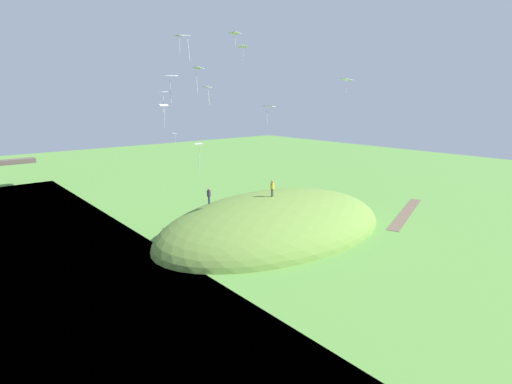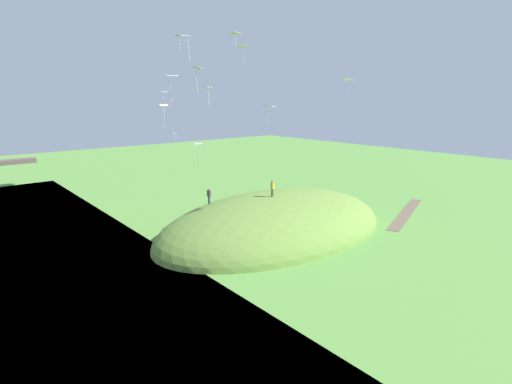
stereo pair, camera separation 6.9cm
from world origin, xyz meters
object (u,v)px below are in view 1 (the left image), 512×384
(kite_4, at_px, (269,107))
(kite_7, at_px, (164,108))
(person_near_shore, at_px, (272,186))
(kite_0, at_px, (178,37))
(kite_10, at_px, (347,80))
(kite_5, at_px, (186,38))
(kite_1, at_px, (171,78))
(person_on_hilltop, at_px, (209,194))
(kite_9, at_px, (207,88))
(kite_11, at_px, (173,134))
(kite_8, at_px, (235,34))
(kite_6, at_px, (162,93))
(kite_3, at_px, (199,147))
(kite_12, at_px, (243,47))
(kite_2, at_px, (198,70))

(kite_4, distance_m, kite_7, 8.81)
(person_near_shore, xyz_separation_m, kite_0, (-5.43, 7.80, 14.38))
(kite_10, bearing_deg, kite_5, 143.42)
(kite_1, bearing_deg, kite_4, -37.48)
(person_on_hilltop, relative_size, kite_5, 0.75)
(kite_9, distance_m, kite_10, 12.18)
(person_near_shore, bearing_deg, kite_4, -138.12)
(person_on_hilltop, bearing_deg, kite_11, -126.54)
(person_near_shore, height_order, kite_0, kite_0)
(kite_7, xyz_separation_m, kite_10, (14.73, -5.13, 2.25))
(person_on_hilltop, height_order, kite_8, kite_8)
(kite_1, height_order, kite_9, kite_1)
(person_on_hilltop, bearing_deg, kite_8, 70.42)
(kite_4, height_order, kite_6, kite_6)
(kite_3, distance_m, kite_12, 20.03)
(kite_10, bearing_deg, kite_8, 115.83)
(kite_2, relative_size, kite_5, 1.02)
(kite_0, xyz_separation_m, kite_2, (-2.82, -7.87, -3.67))
(person_near_shore, height_order, kite_1, kite_1)
(kite_6, bearing_deg, person_near_shore, -50.30)
(kite_5, bearing_deg, kite_6, 81.92)
(kite_4, bearing_deg, kite_0, 100.68)
(kite_0, height_order, kite_9, kite_0)
(person_on_hilltop, relative_size, kite_10, 1.14)
(person_near_shore, xyz_separation_m, kite_6, (-7.14, 8.59, 9.07))
(kite_4, bearing_deg, kite_11, 111.20)
(person_near_shore, bearing_deg, kite_1, 168.72)
(kite_2, bearing_deg, kite_7, -163.93)
(kite_3, bearing_deg, kite_1, 82.40)
(kite_6, bearing_deg, kite_12, -0.31)
(kite_1, bearing_deg, kite_6, 69.67)
(kite_2, height_order, kite_11, kite_2)
(kite_3, xyz_separation_m, kite_12, (13.46, 11.71, 9.12))
(kite_1, relative_size, kite_7, 1.18)
(kite_0, height_order, kite_2, kite_0)
(person_on_hilltop, xyz_separation_m, kite_3, (-5.76, -7.66, 5.94))
(kite_2, height_order, kite_12, kite_12)
(kite_7, bearing_deg, kite_11, 58.14)
(kite_12, bearing_deg, kite_1, -151.88)
(kite_9, bearing_deg, kite_12, 35.01)
(kite_2, xyz_separation_m, kite_9, (2.32, 2.27, -1.31))
(kite_0, relative_size, kite_12, 0.79)
(kite_7, relative_size, kite_11, 1.67)
(kite_6, distance_m, kite_10, 17.90)
(kite_2, bearing_deg, kite_8, 28.31)
(kite_6, bearing_deg, kite_11, -90.13)
(kite_7, bearing_deg, person_on_hilltop, 37.41)
(person_on_hilltop, relative_size, kite_9, 1.01)
(person_on_hilltop, height_order, kite_12, kite_12)
(kite_6, height_order, kite_12, kite_12)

